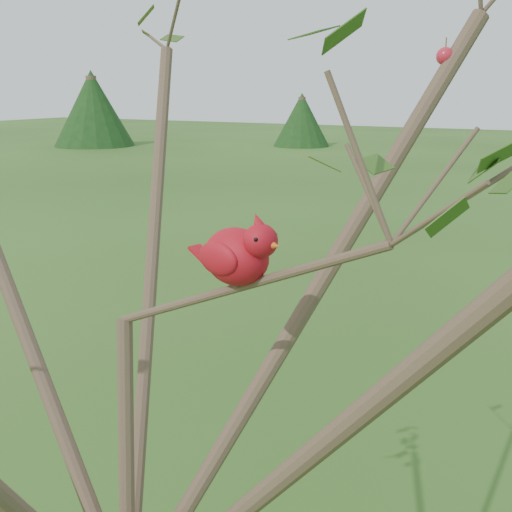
{
  "coord_description": "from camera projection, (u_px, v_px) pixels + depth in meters",
  "views": [
    {
      "loc": [
        0.83,
        -0.92,
        2.44
      ],
      "look_at": [
        0.3,
        0.06,
        2.15
      ],
      "focal_mm": 45.0,
      "sensor_mm": 36.0,
      "label": 1
    }
  ],
  "objects": [
    {
      "name": "crabapple_tree",
      "position": [
        108.0,
        262.0,
        1.22
      ],
      "size": [
        2.35,
        2.05,
        2.95
      ],
      "color": "#483226",
      "rests_on": "ground"
    },
    {
      "name": "cardinal",
      "position": [
        239.0,
        254.0,
        1.19
      ],
      "size": [
        0.23,
        0.14,
        0.16
      ],
      "rotation": [
        0.0,
        0.0,
        -0.25
      ],
      "color": "#AE0E18",
      "rests_on": "ground"
    },
    {
      "name": "distant_trees",
      "position": [
        493.0,
        114.0,
        24.55
      ],
      "size": [
        38.85,
        14.83,
        3.17
      ],
      "color": "#483226",
      "rests_on": "ground"
    }
  ]
}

